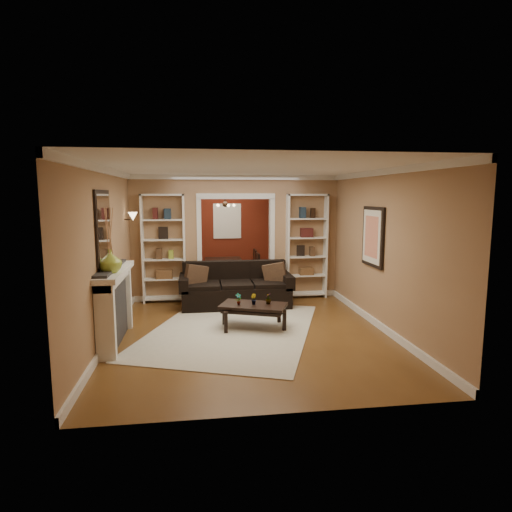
{
  "coord_description": "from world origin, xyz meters",
  "views": [
    {
      "loc": [
        -0.83,
        -8.13,
        2.27
      ],
      "look_at": [
        0.17,
        -0.8,
        1.22
      ],
      "focal_mm": 30.0,
      "sensor_mm": 36.0,
      "label": 1
    }
  ],
  "objects": [
    {
      "name": "chandelier",
      "position": [
        0.0,
        2.7,
        2.02
      ],
      "size": [
        0.5,
        0.5,
        0.3
      ],
      "primitive_type": "cube",
      "color": "#2F2015",
      "rests_on": "ceiling"
    },
    {
      "name": "ceiling",
      "position": [
        0.0,
        0.0,
        2.7
      ],
      "size": [
        8.0,
        8.0,
        0.0
      ],
      "primitive_type": "plane",
      "rotation": [
        3.14,
        0.0,
        0.0
      ],
      "color": "white",
      "rests_on": "ground"
    },
    {
      "name": "floor",
      "position": [
        0.0,
        0.0,
        0.0
      ],
      "size": [
        8.0,
        8.0,
        0.0
      ],
      "primitive_type": "plane",
      "color": "brown",
      "rests_on": "ground"
    },
    {
      "name": "wall_sconce",
      "position": [
        -2.15,
        0.55,
        1.83
      ],
      "size": [
        0.18,
        0.18,
        0.22
      ],
      "primitive_type": "cube",
      "color": "#FFE0A5",
      "rests_on": "wall_left"
    },
    {
      "name": "vase",
      "position": [
        -2.09,
        -1.81,
        1.33
      ],
      "size": [
        0.41,
        0.41,
        0.34
      ],
      "primitive_type": "imported",
      "rotation": [
        0.0,
        0.0,
        0.33
      ],
      "color": "#97B139",
      "rests_on": "fireplace"
    },
    {
      "name": "dining_chair_se",
      "position": [
        0.41,
        2.91,
        0.44
      ],
      "size": [
        0.52,
        0.52,
        0.89
      ],
      "primitive_type": "cube",
      "rotation": [
        0.0,
        0.0,
        -1.37
      ],
      "color": "black",
      "rests_on": "floor"
    },
    {
      "name": "plant_left",
      "position": [
        -0.16,
        -1.05,
        0.52
      ],
      "size": [
        0.12,
        0.1,
        0.2
      ],
      "primitive_type": "imported",
      "rotation": [
        0.0,
        0.0,
        0.34
      ],
      "color": "#336626",
      "rests_on": "coffee_table"
    },
    {
      "name": "dining_chair_ne",
      "position": [
        0.41,
        2.31,
        0.43
      ],
      "size": [
        0.56,
        0.56,
        0.87
      ],
      "primitive_type": "cube",
      "rotation": [
        0.0,
        0.0,
        -1.95
      ],
      "color": "black",
      "rests_on": "floor"
    },
    {
      "name": "wall_left",
      "position": [
        -2.25,
        0.0,
        1.35
      ],
      "size": [
        0.0,
        8.0,
        8.0
      ],
      "primitive_type": "plane",
      "rotation": [
        1.57,
        0.0,
        1.57
      ],
      "color": "#A27A55",
      "rests_on": "ground"
    },
    {
      "name": "pillow_right",
      "position": [
        0.74,
        0.43,
        0.67
      ],
      "size": [
        0.47,
        0.3,
        0.46
      ],
      "primitive_type": "cube",
      "rotation": [
        0.0,
        0.0,
        -0.41
      ],
      "color": "brown",
      "rests_on": "sofa"
    },
    {
      "name": "dining_chair_sw",
      "position": [
        -0.69,
        2.91,
        0.43
      ],
      "size": [
        0.51,
        0.51,
        0.85
      ],
      "primitive_type": "cube",
      "rotation": [
        0.0,
        0.0,
        1.32
      ],
      "color": "black",
      "rests_on": "floor"
    },
    {
      "name": "framed_art",
      "position": [
        2.21,
        -1.0,
        1.55
      ],
      "size": [
        0.04,
        0.85,
        1.05
      ],
      "primitive_type": "cube",
      "color": "black",
      "rests_on": "wall_right"
    },
    {
      "name": "plant_right",
      "position": [
        0.35,
        -1.05,
        0.51
      ],
      "size": [
        0.14,
        0.14,
        0.18
      ],
      "primitive_type": "imported",
      "rotation": [
        0.0,
        0.0,
        4.24
      ],
      "color": "#336626",
      "rests_on": "coffee_table"
    },
    {
      "name": "partition_wall",
      "position": [
        0.0,
        1.2,
        1.35
      ],
      "size": [
        4.5,
        0.15,
        2.7
      ],
      "primitive_type": "cube",
      "color": "#A27A55",
      "rests_on": "floor"
    },
    {
      "name": "dining_table",
      "position": [
        -0.14,
        2.61,
        0.3
      ],
      "size": [
        1.72,
        0.96,
        0.6
      ],
      "primitive_type": "imported",
      "rotation": [
        0.0,
        0.0,
        1.57
      ],
      "color": "black",
      "rests_on": "floor"
    },
    {
      "name": "wall_front",
      "position": [
        0.0,
        -4.0,
        1.35
      ],
      "size": [
        8.0,
        0.0,
        8.0
      ],
      "primitive_type": "plane",
      "rotation": [
        -1.57,
        0.0,
        0.0
      ],
      "color": "#A27A55",
      "rests_on": "ground"
    },
    {
      "name": "red_back_panel",
      "position": [
        0.0,
        3.97,
        1.32
      ],
      "size": [
        4.44,
        0.04,
        2.64
      ],
      "primitive_type": "cube",
      "color": "maroon",
      "rests_on": "floor"
    },
    {
      "name": "area_rug",
      "position": [
        -0.29,
        -1.11,
        0.01
      ],
      "size": [
        3.64,
        4.25,
        0.01
      ],
      "primitive_type": "cube",
      "rotation": [
        0.0,
        0.0,
        -0.35
      ],
      "color": "beige",
      "rests_on": "floor"
    },
    {
      "name": "pillow_left",
      "position": [
        -0.88,
        0.43,
        0.67
      ],
      "size": [
        0.47,
        0.34,
        0.46
      ],
      "primitive_type": "cube",
      "rotation": [
        0.0,
        0.0,
        0.5
      ],
      "color": "brown",
      "rests_on": "sofa"
    },
    {
      "name": "plant_center",
      "position": [
        0.09,
        -1.05,
        0.51
      ],
      "size": [
        0.11,
        0.12,
        0.18
      ],
      "primitive_type": "imported",
      "rotation": [
        0.0,
        0.0,
        1.97
      ],
      "color": "#336626",
      "rests_on": "coffee_table"
    },
    {
      "name": "fireplace",
      "position": [
        -2.09,
        -1.5,
        0.58
      ],
      "size": [
        0.32,
        1.7,
        1.16
      ],
      "primitive_type": "cube",
      "color": "white",
      "rests_on": "floor"
    },
    {
      "name": "dining_chair_nw",
      "position": [
        -0.69,
        2.31,
        0.47
      ],
      "size": [
        0.62,
        0.62,
        0.94
      ],
      "primitive_type": "cube",
      "rotation": [
        0.0,
        0.0,
        2.0
      ],
      "color": "black",
      "rests_on": "floor"
    },
    {
      "name": "coffee_table",
      "position": [
        0.09,
        -1.05,
        0.21
      ],
      "size": [
        1.25,
        0.96,
        0.42
      ],
      "primitive_type": "cube",
      "rotation": [
        0.0,
        0.0,
        -0.37
      ],
      "color": "black",
      "rests_on": "floor"
    },
    {
      "name": "bookshelf_left",
      "position": [
        -1.55,
        1.03,
        1.15
      ],
      "size": [
        0.9,
        0.3,
        2.3
      ],
      "primitive_type": "cube",
      "color": "white",
      "rests_on": "floor"
    },
    {
      "name": "dining_window",
      "position": [
        0.0,
        3.93,
        1.55
      ],
      "size": [
        0.78,
        0.03,
        0.98
      ],
      "primitive_type": "cube",
      "color": "#8CA5CC",
      "rests_on": "wall_back"
    },
    {
      "name": "wall_right",
      "position": [
        2.25,
        0.0,
        1.35
      ],
      "size": [
        0.0,
        8.0,
        8.0
      ],
      "primitive_type": "plane",
      "rotation": [
        1.57,
        0.0,
        -1.57
      ],
      "color": "#A27A55",
      "rests_on": "ground"
    },
    {
      "name": "sofa",
      "position": [
        -0.07,
        0.45,
        0.45
      ],
      "size": [
        2.29,
        0.99,
        0.89
      ],
      "primitive_type": "cube",
      "color": "black",
      "rests_on": "floor"
    },
    {
      "name": "mirror",
      "position": [
        -2.23,
        -1.5,
        1.8
      ],
      "size": [
        0.03,
        0.95,
        1.1
      ],
      "primitive_type": "cube",
      "color": "silver",
      "rests_on": "wall_left"
    },
    {
      "name": "bookshelf_right",
      "position": [
        1.55,
        1.03,
        1.15
      ],
      "size": [
        0.9,
        0.3,
        2.3
      ],
      "primitive_type": "cube",
      "color": "white",
      "rests_on": "floor"
    },
    {
      "name": "wall_back",
      "position": [
        0.0,
        4.0,
        1.35
      ],
      "size": [
        8.0,
        0.0,
        8.0
      ],
      "primitive_type": "plane",
      "rotation": [
        1.57,
        0.0,
        0.0
      ],
      "color": "#A27A55",
      "rests_on": "ground"
    }
  ]
}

